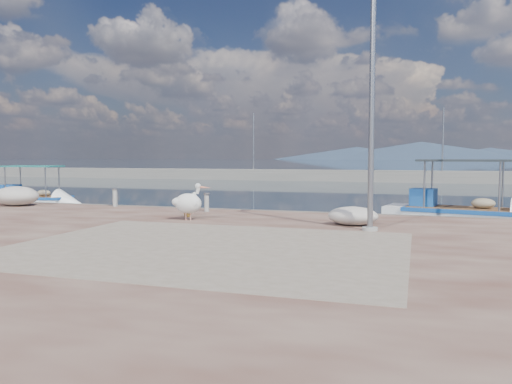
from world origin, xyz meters
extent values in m
plane|color=#162635|center=(0.00, 0.00, 0.00)|extent=(1400.00, 1400.00, 0.00)
cube|color=#4C2921|center=(0.00, -6.00, 0.25)|extent=(44.00, 22.00, 0.50)
cube|color=gray|center=(1.00, -3.00, 0.50)|extent=(9.00, 7.00, 0.01)
cube|color=gray|center=(0.00, 40.00, 0.60)|extent=(120.00, 2.20, 1.20)
cylinder|color=gray|center=(-12.00, 40.00, 4.00)|extent=(0.16, 0.16, 7.00)
cylinder|color=gray|center=(8.00, 40.00, 4.00)|extent=(0.16, 0.16, 7.00)
cone|color=#28384C|center=(-70.00, 650.00, 8.00)|extent=(220.00, 220.00, 16.00)
cone|color=#28384C|center=(10.00, 650.00, 11.00)|extent=(280.00, 280.00, 22.00)
cone|color=#28384C|center=(90.00, 650.00, 7.00)|extent=(200.00, 200.00, 14.00)
cube|color=white|center=(-13.78, 7.94, 0.07)|extent=(5.37, 2.49, 0.85)
cube|color=#174C99|center=(-13.78, 7.94, 0.45)|extent=(3.95, 2.31, 0.12)
cube|color=#AE3115|center=(-13.78, 7.94, 0.02)|extent=(3.95, 2.30, 0.11)
cube|color=#174C99|center=(-15.06, 7.73, 0.80)|extent=(0.92, 0.92, 0.62)
cube|color=#19655F|center=(-13.78, 7.94, 2.09)|extent=(3.06, 2.04, 0.07)
cube|color=white|center=(7.34, 7.47, 0.08)|extent=(6.32, 3.22, 0.99)
cube|color=#174C99|center=(7.34, 7.47, 0.52)|extent=(4.68, 2.92, 0.15)
cube|color=#AE3115|center=(7.34, 7.47, 0.02)|extent=(4.68, 2.90, 0.12)
cube|color=#174C99|center=(5.86, 7.80, 0.94)|extent=(1.11, 1.11, 0.73)
cube|color=#22282B|center=(7.34, 7.47, 2.45)|extent=(3.64, 2.54, 0.08)
cylinder|color=tan|center=(-1.63, 1.33, 0.65)|extent=(0.04, 0.04, 0.31)
cylinder|color=tan|center=(-1.48, 1.37, 0.65)|extent=(0.04, 0.04, 0.31)
ellipsoid|color=silver|center=(-1.56, 1.35, 1.05)|extent=(1.04, 0.79, 0.66)
cylinder|color=silver|center=(-1.28, 1.42, 1.38)|extent=(0.24, 0.17, 0.57)
sphere|color=silver|center=(-1.24, 1.43, 1.63)|extent=(0.19, 0.19, 0.19)
cone|color=#CF6C50|center=(-1.02, 1.48, 1.58)|extent=(0.46, 0.21, 0.14)
cylinder|color=gray|center=(4.36, 0.78, 4.00)|extent=(0.16, 0.16, 7.00)
cylinder|color=gray|center=(4.36, 0.78, 0.55)|extent=(0.44, 0.44, 0.10)
cylinder|color=gray|center=(-2.02, 3.92, 0.84)|extent=(0.18, 0.18, 0.69)
cylinder|color=gray|center=(-2.02, 3.92, 1.19)|extent=(0.24, 0.24, 0.06)
cylinder|color=gray|center=(-6.48, 4.55, 0.88)|extent=(0.19, 0.19, 0.75)
cylinder|color=gray|center=(-6.48, 4.55, 1.25)|extent=(0.26, 0.26, 0.06)
imported|color=#33722D|center=(-1.94, 2.16, 0.76)|extent=(0.59, 0.56, 0.52)
ellipsoid|color=#BDB6AF|center=(3.76, 1.76, 0.79)|extent=(1.52, 1.14, 0.57)
ellipsoid|color=#BDB6AF|center=(-10.70, 3.55, 0.92)|extent=(2.04, 1.48, 0.83)
camera|label=1|loc=(5.59, -13.51, 2.57)|focal=35.00mm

